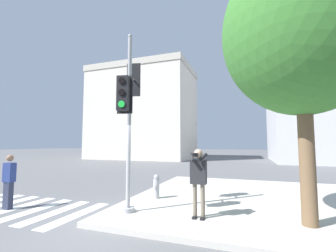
% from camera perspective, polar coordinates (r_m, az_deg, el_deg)
% --- Properties ---
extents(ground_plane, '(160.00, 160.00, 0.00)m').
position_cam_1_polar(ground_plane, '(6.28, -15.16, -22.78)').
color(ground_plane, '#5B5B5E').
extents(sidewalk_corner, '(8.00, 8.00, 0.13)m').
position_cam_1_polar(sidewalk_corner, '(8.65, 20.92, -17.06)').
color(sidewalk_corner, '#BCB7AD').
rests_on(sidewalk_corner, ground_plane).
extents(crosswalk_stripes, '(5.67, 2.52, 0.01)m').
position_cam_1_polar(crosswalk_stripes, '(9.10, -35.21, -16.28)').
color(crosswalk_stripes, silver).
rests_on(crosswalk_stripes, ground_plane).
extents(traffic_signal_pole, '(0.59, 1.38, 5.03)m').
position_cam_1_polar(traffic_signal_pole, '(6.47, -9.81, 5.59)').
color(traffic_signal_pole, '#939399').
rests_on(traffic_signal_pole, sidewalk_corner).
extents(person_photographer, '(0.50, 0.53, 1.71)m').
position_cam_1_polar(person_photographer, '(5.87, 7.73, -12.46)').
color(person_photographer, black).
rests_on(person_photographer, sidewalk_corner).
extents(pedestrian_distant, '(0.34, 0.20, 1.65)m').
position_cam_1_polar(pedestrian_distant, '(8.58, -35.38, -11.13)').
color(pedestrian_distant, '#282D42').
rests_on(pedestrian_distant, ground_plane).
extents(street_tree, '(3.72, 3.72, 6.61)m').
position_cam_1_polar(street_tree, '(6.70, 30.66, 19.84)').
color(street_tree, brown).
rests_on(street_tree, sidewalk_corner).
extents(fire_hydrant, '(0.21, 0.27, 0.80)m').
position_cam_1_polar(fire_hydrant, '(7.96, -2.98, -15.06)').
color(fire_hydrant, '#99999E').
rests_on(fire_hydrant, sidewalk_corner).
extents(building_left, '(13.51, 9.07, 12.44)m').
position_cam_1_polar(building_left, '(31.68, -6.23, 3.16)').
color(building_left, beige).
rests_on(building_left, ground_plane).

